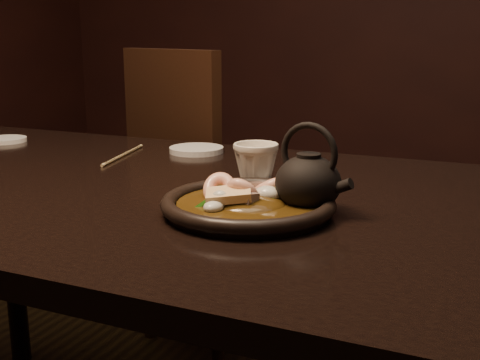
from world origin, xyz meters
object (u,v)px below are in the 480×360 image
at_px(tea_cup, 256,163).
at_px(teapot, 308,180).
at_px(table, 135,219).
at_px(chair, 207,193).
at_px(plate, 248,205).

bearing_deg(tea_cup, teapot, -42.77).
distance_m(table, chair, 0.74).
xyz_separation_m(table, teapot, (0.37, -0.06, 0.13)).
relative_size(plate, teapot, 1.95).
relative_size(table, chair, 1.62).
relative_size(chair, tea_cup, 11.45).
distance_m(table, tea_cup, 0.27).
bearing_deg(chair, tea_cup, 149.39).
distance_m(tea_cup, teapot, 0.20).
bearing_deg(tea_cup, table, -161.59).
height_order(table, plate, plate).
height_order(chair, tea_cup, chair).
height_order(plate, tea_cup, tea_cup).
xyz_separation_m(chair, plate, (0.49, -0.80, 0.23)).
bearing_deg(plate, table, 159.70).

